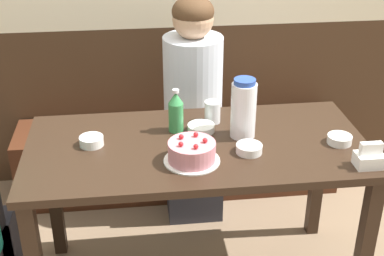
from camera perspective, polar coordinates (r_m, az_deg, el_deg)
name	(u,v)px	position (r m, az deg, el deg)	size (l,w,h in m)	color
bench_seat	(179,157)	(3.26, -1.37, -3.08)	(1.90, 0.38, 0.43)	#472314
dining_table	(197,164)	(2.33, 0.54, -3.90)	(1.45, 0.70, 0.76)	black
birthday_cake	(192,152)	(2.12, -0.02, -2.58)	(0.23, 0.23, 0.11)	white
water_pitcher	(244,109)	(2.29, 5.52, 2.06)	(0.11, 0.11, 0.27)	white
soju_bottle	(176,112)	(2.34, -1.73, 1.76)	(0.07, 0.07, 0.20)	#388E4C
napkin_holder	(369,158)	(2.21, 18.40, -3.03)	(0.11, 0.08, 0.11)	white
bowl_soup_white	(91,141)	(2.29, -10.67, -1.37)	(0.10, 0.10, 0.04)	white
bowl_rice_small	(249,149)	(2.21, 6.11, -2.20)	(0.11, 0.11, 0.04)	white
bowl_side_dish	(201,128)	(2.37, 0.98, 0.00)	(0.12, 0.12, 0.03)	white
bowl_sauce_shallow	(340,139)	(2.35, 15.46, -1.18)	(0.10, 0.10, 0.04)	white
glass_water_tall	(212,112)	(2.44, 2.19, 1.73)	(0.07, 0.07, 0.10)	silver
person_grey_tee	(193,115)	(2.89, 0.10, 1.35)	(0.31, 0.34, 1.24)	#33333D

